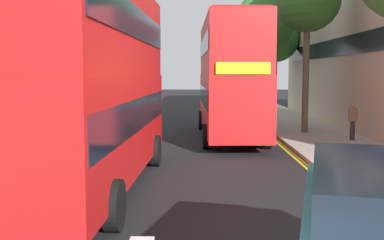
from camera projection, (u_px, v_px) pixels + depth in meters
sidewalk_right at (348, 152)px, 18.53m from camera, size 4.00×80.00×0.14m
sidewalk_left at (14, 152)px, 18.65m from camera, size 4.00×80.00×0.14m
kerb_line_outer at (305, 163)px, 16.57m from camera, size 0.10×56.00×0.01m
kerb_line_inner at (301, 163)px, 16.57m from camera, size 0.10×56.00×0.01m
double_decker_bus_away at (92, 76)px, 12.56m from camera, size 3.08×10.88×5.64m
double_decker_bus_oncoming at (230, 75)px, 22.85m from camera, size 2.96×10.86×5.64m
pedestrian_far at (353, 121)px, 21.31m from camera, size 0.34×0.22×1.62m
street_tree_mid at (275, 38)px, 37.34m from camera, size 3.81×3.81×7.63m
street_tree_far at (307, 0)px, 23.60m from camera, size 3.29×3.29×8.27m
street_tree_distant at (265, 23)px, 31.25m from camera, size 3.91×3.91×8.23m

